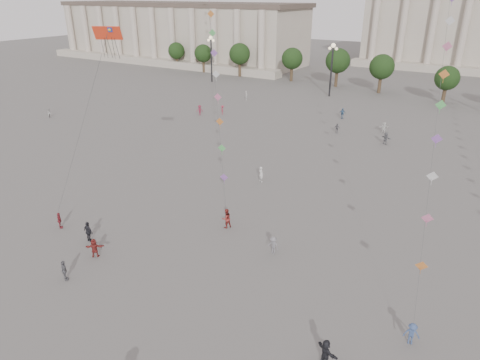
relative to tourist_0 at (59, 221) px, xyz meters
The scene contains 24 objects.
ground 16.87m from the tourist_0, 17.35° to the right, with size 360.00×360.00×0.00m, color #5C5956.
hall_west 106.90m from the tourist_0, 123.54° to the left, with size 84.00×26.22×17.20m.
hall_central 125.95m from the tourist_0, 82.62° to the left, with size 48.30×34.30×35.50m.
tree_row 74.87m from the tourist_0, 77.57° to the left, with size 137.12×5.12×8.00m.
lamp_post_far_west 71.42m from the tourist_0, 113.99° to the left, with size 2.00×0.90×10.65m.
lamp_post_mid_west 65.32m from the tourist_0, 89.05° to the left, with size 2.00×0.90×10.65m.
person_crowd_0 50.55m from the tourist_0, 79.45° to the left, with size 1.06×0.44×1.81m, color #37587D.
person_crowd_1 41.44m from the tourist_0, 145.22° to the left, with size 0.74×0.58×1.53m, color #B6B6B1.
person_crowd_2 40.63m from the tourist_0, 108.41° to the left, with size 1.16×0.67×1.80m, color maroon.
person_crowd_3 26.59m from the tourist_0, ahead, with size 1.57×0.50×1.69m, color black.
person_crowd_4 48.57m from the tourist_0, 68.92° to the left, with size 1.53×0.49×1.65m, color white.
person_crowd_6 19.71m from the tourist_0, 19.60° to the left, with size 1.01×0.58×1.56m, color slate.
person_crowd_10 54.23m from the tourist_0, 102.67° to the left, with size 0.66×0.44×1.82m, color #B3B2AE.
person_crowd_12 44.15m from the tourist_0, 64.29° to the left, with size 1.66×0.53×1.79m, color slate.
person_crowd_13 21.65m from the tourist_0, 60.92° to the left, with size 0.67×0.44×1.83m, color beige.
person_crowd_16 42.86m from the tourist_0, 74.63° to the left, with size 0.87×0.36×1.49m, color #5A595E.
person_crowd_17 42.31m from the tourist_0, 103.33° to the left, with size 1.04×0.60×1.61m, color #9C2A3D.
tourist_0 is the anchor object (origin of this frame).
tourist_1 4.12m from the tourist_0, ahead, with size 1.11×0.46×1.89m, color black.
tourist_2 6.57m from the tourist_0, 13.02° to the right, with size 1.51×0.48×1.63m, color maroon.
tourist_3 8.46m from the tourist_0, 34.66° to the right, with size 0.98×0.41×1.67m, color #5C5C60.
kite_flyer_0 15.28m from the tourist_0, 32.29° to the left, with size 0.91×0.71×1.88m, color maroon.
kite_flyer_1 30.50m from the tourist_0, ahead, with size 0.98×0.56×1.51m, color #354A78.
dragon_kite 16.68m from the tourist_0, 34.79° to the left, with size 3.73×2.52×16.69m.
Camera 1 is at (16.02, -15.37, 19.88)m, focal length 32.00 mm.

